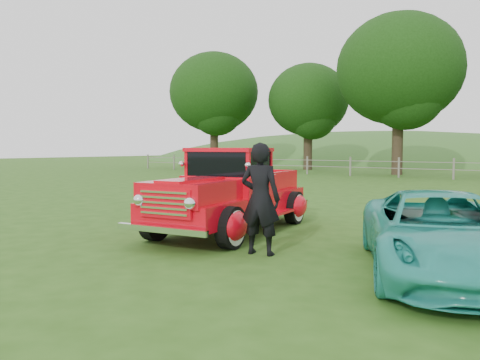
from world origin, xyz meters
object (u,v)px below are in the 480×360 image
Objects in this scene: red_pickup at (231,194)px; tree_near_west at (399,70)px; tree_far_west at (214,93)px; teal_sedan at (441,234)px; man at (260,199)px; tree_mid_west at (308,100)px.

tree_near_west is at bearing 90.75° from red_pickup.
tree_far_west is 16.03m from tree_near_west.
man reaches higher than teal_sedan.
tree_far_west is 35.03m from teal_sedan.
man is (1.66, -1.44, 0.14)m from red_pickup.
teal_sedan is (7.74, -24.07, -6.21)m from tree_near_west.
tree_near_west is 2.02× the size of red_pickup.
red_pickup is 1.23× the size of teal_sedan.
man is at bearing -50.48° from tree_far_west.
tree_mid_west is at bearing 14.04° from tree_far_west.
tree_mid_west is at bearing -75.96° from man.
tree_near_west is at bearing -89.76° from man.
tree_far_west reaches higher than man.
red_pickup is (11.32, -26.00, -4.75)m from tree_mid_west.
tree_mid_west reaches higher than red_pickup.
red_pickup is at bearing -51.16° from tree_far_west.
man is at bearing -78.47° from tree_near_west.
teal_sedan is 2.25× the size of man.
tree_near_west reaches higher than red_pickup.
man is (-2.75, -0.37, 0.35)m from teal_sedan.
red_pickup is 2.76× the size of man.
tree_mid_west is 0.81× the size of tree_near_west.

